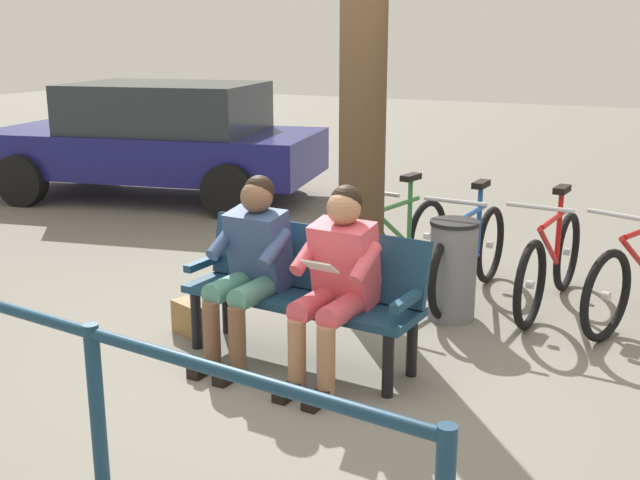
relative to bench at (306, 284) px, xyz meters
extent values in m
plane|color=slate|center=(-0.08, 0.22, -0.51)|extent=(40.00, 40.00, 0.00)
cube|color=navy|center=(0.01, 0.08, -0.08)|extent=(1.63, 0.56, 0.05)
cube|color=navy|center=(-0.01, -0.11, 0.15)|extent=(1.61, 0.26, 0.42)
cube|color=navy|center=(-0.75, 0.14, 0.05)|extent=(0.09, 0.40, 0.05)
cube|color=navy|center=(0.76, 0.02, 0.05)|extent=(0.09, 0.40, 0.05)
cylinder|color=black|center=(-0.70, 0.31, -0.31)|extent=(0.07, 0.07, 0.40)
cylinder|color=black|center=(0.74, 0.19, -0.31)|extent=(0.07, 0.07, 0.40)
cylinder|color=black|center=(-0.72, -0.03, -0.31)|extent=(0.07, 0.07, 0.40)
cylinder|color=black|center=(0.71, -0.14, -0.31)|extent=(0.07, 0.07, 0.40)
cube|color=#D84C59|center=(-0.32, 0.09, 0.20)|extent=(0.40, 0.34, 0.55)
sphere|color=#A87554|center=(-0.31, 0.11, 0.56)|extent=(0.21, 0.21, 0.21)
sphere|color=black|center=(-0.32, 0.08, 0.59)|extent=(0.20, 0.20, 0.20)
cylinder|color=#D84C59|center=(-0.40, 0.29, -0.02)|extent=(0.18, 0.41, 0.15)
cylinder|color=#A87554|center=(-0.39, 0.49, -0.28)|extent=(0.11, 0.11, 0.45)
cube|color=black|center=(-0.38, 0.59, -0.47)|extent=(0.11, 0.23, 0.07)
cylinder|color=#D84C59|center=(-0.51, 0.22, 0.27)|extent=(0.11, 0.31, 0.23)
cylinder|color=#D84C59|center=(-0.20, 0.28, -0.02)|extent=(0.18, 0.41, 0.15)
cylinder|color=#A87554|center=(-0.19, 0.48, -0.28)|extent=(0.11, 0.11, 0.45)
cube|color=black|center=(-0.18, 0.58, -0.47)|extent=(0.11, 0.23, 0.07)
cylinder|color=#D84C59|center=(-0.11, 0.19, 0.27)|extent=(0.11, 0.31, 0.23)
cube|color=silver|center=(-0.29, 0.38, 0.26)|extent=(0.21, 0.14, 0.09)
cube|color=#334772|center=(0.32, 0.04, 0.20)|extent=(0.40, 0.34, 0.55)
sphere|color=brown|center=(0.32, 0.06, 0.56)|extent=(0.21, 0.21, 0.21)
sphere|color=black|center=(0.32, 0.03, 0.59)|extent=(0.20, 0.20, 0.20)
cylinder|color=#4C8C7A|center=(0.24, 0.24, -0.02)|extent=(0.18, 0.41, 0.15)
cylinder|color=brown|center=(0.25, 0.44, -0.28)|extent=(0.11, 0.11, 0.45)
cube|color=black|center=(0.26, 0.54, -0.47)|extent=(0.11, 0.23, 0.07)
cylinder|color=#334772|center=(0.13, 0.17, 0.27)|extent=(0.11, 0.31, 0.23)
cylinder|color=#4C8C7A|center=(0.44, 0.23, -0.02)|extent=(0.18, 0.41, 0.15)
cylinder|color=brown|center=(0.45, 0.43, -0.28)|extent=(0.11, 0.11, 0.45)
cube|color=black|center=(0.46, 0.53, -0.47)|extent=(0.11, 0.23, 0.07)
cylinder|color=#334772|center=(0.53, 0.14, 0.27)|extent=(0.11, 0.31, 0.23)
cube|color=olive|center=(0.91, 0.01, -0.39)|extent=(0.33, 0.23, 0.24)
cylinder|color=#4C3823|center=(0.04, -0.99, 1.44)|extent=(0.34, 0.34, 3.89)
cylinder|color=slate|center=(-0.64, -1.13, -0.14)|extent=(0.35, 0.35, 0.72)
cylinder|color=black|center=(-0.64, -1.13, 0.23)|extent=(0.37, 0.37, 0.03)
torus|color=black|center=(-1.72, -1.17, -0.18)|extent=(0.28, 0.64, 0.66)
cylinder|color=silver|center=(-1.72, -1.17, -0.18)|extent=(0.07, 0.07, 0.06)
cylinder|color=#B71414|center=(-1.87, -1.57, 0.00)|extent=(0.24, 0.57, 0.43)
cylinder|color=#B2B2B7|center=(-1.76, -1.27, 0.37)|extent=(0.46, 0.20, 0.03)
torus|color=black|center=(-1.20, -1.18, -0.18)|extent=(0.12, 0.66, 0.66)
cylinder|color=silver|center=(-1.20, -1.18, -0.18)|extent=(0.06, 0.06, 0.06)
torus|color=black|center=(-1.29, -2.20, -0.18)|extent=(0.12, 0.66, 0.66)
cylinder|color=silver|center=(-1.29, -2.20, -0.18)|extent=(0.06, 0.06, 0.06)
cylinder|color=#B71414|center=(-1.25, -1.69, 0.20)|extent=(0.09, 0.63, 0.04)
cylinder|color=#B71414|center=(-1.24, -1.61, 0.00)|extent=(0.09, 0.60, 0.43)
cylinder|color=#B71414|center=(-1.26, -1.88, 0.12)|extent=(0.04, 0.04, 0.55)
cube|color=black|center=(-1.26, -1.88, 0.40)|extent=(0.11, 0.23, 0.05)
cylinder|color=#B2B2B7|center=(-1.21, -1.29, 0.37)|extent=(0.48, 0.07, 0.03)
torus|color=black|center=(-0.60, -1.12, -0.18)|extent=(0.10, 0.66, 0.66)
cylinder|color=silver|center=(-0.60, -1.12, -0.18)|extent=(0.05, 0.06, 0.06)
torus|color=black|center=(-0.67, -2.13, -0.18)|extent=(0.10, 0.66, 0.66)
cylinder|color=silver|center=(-0.67, -2.13, -0.18)|extent=(0.05, 0.06, 0.06)
cylinder|color=#1E519E|center=(-0.63, -1.63, 0.20)|extent=(0.08, 0.63, 0.04)
cylinder|color=#1E519E|center=(-0.63, -1.55, 0.00)|extent=(0.08, 0.60, 0.43)
cylinder|color=#1E519E|center=(-0.65, -1.81, 0.12)|extent=(0.04, 0.04, 0.55)
cube|color=black|center=(-0.65, -1.81, 0.40)|extent=(0.10, 0.23, 0.05)
cylinder|color=#B2B2B7|center=(-0.61, -1.22, 0.37)|extent=(0.48, 0.06, 0.03)
torus|color=black|center=(0.09, -1.17, -0.18)|extent=(0.17, 0.66, 0.66)
cylinder|color=silver|center=(0.09, -1.17, -0.18)|extent=(0.06, 0.07, 0.06)
torus|color=black|center=(-0.09, -2.18, -0.18)|extent=(0.17, 0.66, 0.66)
cylinder|color=silver|center=(-0.09, -2.18, -0.18)|extent=(0.06, 0.07, 0.06)
cylinder|color=#337238|center=(0.00, -1.67, 0.20)|extent=(0.15, 0.63, 0.04)
cylinder|color=#337238|center=(0.01, -1.59, 0.00)|extent=(0.14, 0.59, 0.43)
cylinder|color=#337238|center=(-0.03, -1.85, 0.12)|extent=(0.04, 0.04, 0.55)
cube|color=black|center=(-0.03, -1.85, 0.40)|extent=(0.13, 0.23, 0.05)
cylinder|color=#B2B2B7|center=(0.07, -1.27, 0.37)|extent=(0.48, 0.12, 0.03)
cylinder|color=navy|center=(0.10, 1.85, -0.08)|extent=(0.07, 0.07, 0.85)
cylinder|color=navy|center=(0.10, 1.85, 0.30)|extent=(3.36, 0.42, 0.06)
cube|color=navy|center=(4.15, -3.76, 0.09)|extent=(4.48, 2.63, 0.55)
cube|color=#262D33|center=(3.95, -3.80, 0.66)|extent=(2.60, 2.10, 0.60)
cylinder|color=black|center=(5.30, -2.59, -0.19)|extent=(0.67, 0.35, 0.64)
cylinder|color=black|center=(5.67, -4.36, -0.19)|extent=(0.67, 0.35, 0.64)
cylinder|color=black|center=(2.63, -3.16, -0.19)|extent=(0.67, 0.35, 0.64)
cylinder|color=black|center=(3.00, -4.92, -0.19)|extent=(0.67, 0.35, 0.64)
camera|label=1|loc=(-2.22, 4.27, 1.58)|focal=43.82mm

